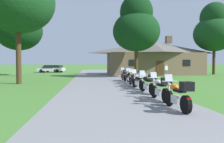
{
  "coord_description": "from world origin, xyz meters",
  "views": [
    {
      "loc": [
        -1.32,
        -1.05,
        1.82
      ],
      "look_at": [
        0.74,
        20.1,
        1.01
      ],
      "focal_mm": 36.12,
      "sensor_mm": 36.0,
      "label": 1
    }
  ],
  "objects_px": {
    "motorcycle_orange_nearest_to_camera": "(179,95)",
    "parked_silver_sedan_far_left": "(48,69)",
    "motorcycle_green_farthest_in_row": "(124,75)",
    "tree_left_far": "(19,25)",
    "tree_right_of_lodge": "(214,29)",
    "motorcycle_silver_second_in_row": "(161,89)",
    "motorcycle_white_fourth_in_row": "(139,81)",
    "motorcycle_black_third_in_row": "(148,84)",
    "motorcycle_orange_fifth_in_row": "(134,79)",
    "tree_by_lodge_front": "(136,26)",
    "bystander_white_shirt_near_lodge": "(166,70)",
    "motorcycle_silver_sixth_in_row": "(129,77)",
    "parked_silver_suv_far_left": "(53,68)"
  },
  "relations": [
    {
      "from": "motorcycle_orange_fifth_in_row",
      "to": "parked_silver_suv_far_left",
      "type": "xyz_separation_m",
      "value": [
        -10.51,
        27.3,
        0.17
      ]
    },
    {
      "from": "motorcycle_orange_nearest_to_camera",
      "to": "motorcycle_silver_second_in_row",
      "type": "distance_m",
      "value": 2.18
    },
    {
      "from": "motorcycle_green_farthest_in_row",
      "to": "tree_by_lodge_front",
      "type": "bearing_deg",
      "value": 67.44
    },
    {
      "from": "tree_right_of_lodge",
      "to": "parked_silver_suv_far_left",
      "type": "xyz_separation_m",
      "value": [
        -26.68,
        10.33,
        -6.37
      ]
    },
    {
      "from": "motorcycle_orange_fifth_in_row",
      "to": "parked_silver_sedan_far_left",
      "type": "relative_size",
      "value": 0.47
    },
    {
      "from": "motorcycle_white_fourth_in_row",
      "to": "tree_by_lodge_front",
      "type": "height_order",
      "value": "tree_by_lodge_front"
    },
    {
      "from": "motorcycle_silver_sixth_in_row",
      "to": "motorcycle_orange_fifth_in_row",
      "type": "bearing_deg",
      "value": -91.03
    },
    {
      "from": "motorcycle_white_fourth_in_row",
      "to": "parked_silver_sedan_far_left",
      "type": "bearing_deg",
      "value": 103.48
    },
    {
      "from": "tree_right_of_lodge",
      "to": "motorcycle_silver_second_in_row",
      "type": "bearing_deg",
      "value": -124.4
    },
    {
      "from": "motorcycle_silver_second_in_row",
      "to": "tree_right_of_lodge",
      "type": "xyz_separation_m",
      "value": [
        16.21,
        23.67,
        6.53
      ]
    },
    {
      "from": "motorcycle_orange_nearest_to_camera",
      "to": "tree_left_far",
      "type": "distance_m",
      "value": 29.11
    },
    {
      "from": "tree_left_far",
      "to": "parked_silver_sedan_far_left",
      "type": "bearing_deg",
      "value": 79.03
    },
    {
      "from": "parked_silver_sedan_far_left",
      "to": "motorcycle_orange_nearest_to_camera",
      "type": "bearing_deg",
      "value": -172.36
    },
    {
      "from": "motorcycle_orange_fifth_in_row",
      "to": "parked_silver_suv_far_left",
      "type": "relative_size",
      "value": 0.42
    },
    {
      "from": "parked_silver_suv_far_left",
      "to": "tree_left_far",
      "type": "bearing_deg",
      "value": -177.62
    },
    {
      "from": "tree_left_far",
      "to": "motorcycle_silver_sixth_in_row",
      "type": "bearing_deg",
      "value": -45.65
    },
    {
      "from": "tree_right_of_lodge",
      "to": "motorcycle_black_third_in_row",
      "type": "bearing_deg",
      "value": -127.38
    },
    {
      "from": "motorcycle_white_fourth_in_row",
      "to": "motorcycle_green_farthest_in_row",
      "type": "height_order",
      "value": "same"
    },
    {
      "from": "bystander_white_shirt_near_lodge",
      "to": "motorcycle_silver_sixth_in_row",
      "type": "bearing_deg",
      "value": -139.34
    },
    {
      "from": "motorcycle_white_fourth_in_row",
      "to": "parked_silver_sedan_far_left",
      "type": "height_order",
      "value": "motorcycle_white_fourth_in_row"
    },
    {
      "from": "bystander_white_shirt_near_lodge",
      "to": "motorcycle_white_fourth_in_row",
      "type": "bearing_deg",
      "value": -130.43
    },
    {
      "from": "motorcycle_silver_second_in_row",
      "to": "motorcycle_black_third_in_row",
      "type": "height_order",
      "value": "same"
    },
    {
      "from": "motorcycle_white_fourth_in_row",
      "to": "motorcycle_orange_nearest_to_camera",
      "type": "bearing_deg",
      "value": -97.98
    },
    {
      "from": "motorcycle_black_third_in_row",
      "to": "motorcycle_orange_fifth_in_row",
      "type": "height_order",
      "value": "same"
    },
    {
      "from": "bystander_white_shirt_near_lodge",
      "to": "motorcycle_black_third_in_row",
      "type": "bearing_deg",
      "value": -126.93
    },
    {
      "from": "motorcycle_green_farthest_in_row",
      "to": "tree_left_far",
      "type": "relative_size",
      "value": 0.18
    },
    {
      "from": "bystander_white_shirt_near_lodge",
      "to": "tree_left_far",
      "type": "relative_size",
      "value": 0.15
    },
    {
      "from": "tree_by_lodge_front",
      "to": "motorcycle_green_farthest_in_row",
      "type": "bearing_deg",
      "value": -111.89
    },
    {
      "from": "motorcycle_orange_nearest_to_camera",
      "to": "tree_left_far",
      "type": "bearing_deg",
      "value": 114.61
    },
    {
      "from": "motorcycle_orange_nearest_to_camera",
      "to": "parked_silver_sedan_far_left",
      "type": "distance_m",
      "value": 37.48
    },
    {
      "from": "motorcycle_orange_nearest_to_camera",
      "to": "motorcycle_orange_fifth_in_row",
      "type": "relative_size",
      "value": 1.0
    },
    {
      "from": "motorcycle_silver_sixth_in_row",
      "to": "parked_silver_suv_far_left",
      "type": "bearing_deg",
      "value": 114.07
    },
    {
      "from": "motorcycle_orange_nearest_to_camera",
      "to": "parked_silver_suv_far_left",
      "type": "bearing_deg",
      "value": 102.76
    },
    {
      "from": "motorcycle_silver_second_in_row",
      "to": "parked_silver_suv_far_left",
      "type": "height_order",
      "value": "parked_silver_suv_far_left"
    },
    {
      "from": "bystander_white_shirt_near_lodge",
      "to": "parked_silver_sedan_far_left",
      "type": "relative_size",
      "value": 0.38
    },
    {
      "from": "tree_by_lodge_front",
      "to": "motorcycle_silver_second_in_row",
      "type": "bearing_deg",
      "value": -97.96
    },
    {
      "from": "motorcycle_orange_fifth_in_row",
      "to": "motorcycle_green_farthest_in_row",
      "type": "bearing_deg",
      "value": 85.55
    },
    {
      "from": "motorcycle_silver_sixth_in_row",
      "to": "tree_right_of_lodge",
      "type": "height_order",
      "value": "tree_right_of_lodge"
    },
    {
      "from": "motorcycle_white_fourth_in_row",
      "to": "parked_silver_suv_far_left",
      "type": "height_order",
      "value": "parked_silver_suv_far_left"
    },
    {
      "from": "motorcycle_silver_sixth_in_row",
      "to": "motorcycle_green_farthest_in_row",
      "type": "height_order",
      "value": "same"
    },
    {
      "from": "motorcycle_silver_second_in_row",
      "to": "parked_silver_sedan_far_left",
      "type": "bearing_deg",
      "value": 103.48
    },
    {
      "from": "motorcycle_silver_second_in_row",
      "to": "tree_left_far",
      "type": "xyz_separation_m",
      "value": [
        -13.32,
        22.87,
        6.57
      ]
    },
    {
      "from": "motorcycle_white_fourth_in_row",
      "to": "parked_silver_suv_far_left",
      "type": "relative_size",
      "value": 0.42
    },
    {
      "from": "motorcycle_green_farthest_in_row",
      "to": "parked_silver_suv_far_left",
      "type": "relative_size",
      "value": 0.42
    },
    {
      "from": "parked_silver_sedan_far_left",
      "to": "parked_silver_suv_far_left",
      "type": "bearing_deg",
      "value": -70.74
    },
    {
      "from": "tree_by_lodge_front",
      "to": "parked_silver_suv_far_left",
      "type": "xyz_separation_m",
      "value": [
        -12.92,
        16.54,
        -5.65
      ]
    },
    {
      "from": "motorcycle_orange_nearest_to_camera",
      "to": "parked_silver_sedan_far_left",
      "type": "relative_size",
      "value": 0.47
    },
    {
      "from": "motorcycle_black_third_in_row",
      "to": "parked_silver_suv_far_left",
      "type": "xyz_separation_m",
      "value": [
        -10.53,
        31.46,
        0.16
      ]
    },
    {
      "from": "motorcycle_orange_nearest_to_camera",
      "to": "tree_by_lodge_front",
      "type": "relative_size",
      "value": 0.2
    },
    {
      "from": "bystander_white_shirt_near_lodge",
      "to": "tree_by_lodge_front",
      "type": "xyz_separation_m",
      "value": [
        -4.17,
        -1.02,
        5.48
      ]
    }
  ]
}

